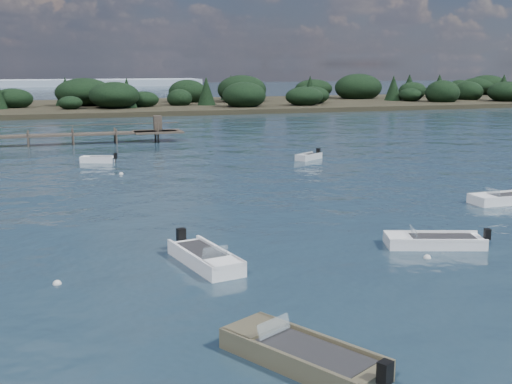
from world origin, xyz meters
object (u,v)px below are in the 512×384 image
object	(u,v)px
dinghy_near_olive	(302,358)
tender_far_white	(98,161)
dinghy_mid_white_b	(506,200)
dinghy_mid_white_a	(434,243)
dinghy_extra_a	(205,261)
tender_far_grey_b	(309,158)

from	to	relation	value
dinghy_near_olive	tender_far_white	distance (m)	39.10
dinghy_mid_white_b	dinghy_mid_white_a	size ratio (longest dim) A/B	0.99
dinghy_extra_a	dinghy_mid_white_b	bearing A→B (deg)	17.13
dinghy_mid_white_b	tender_far_white	xyz separation A→B (m)	(-21.53, 23.63, -0.01)
dinghy_mid_white_b	tender_far_white	world-z (taller)	dinghy_mid_white_b
tender_far_grey_b	dinghy_mid_white_b	size ratio (longest dim) A/B	0.62
dinghy_near_olive	dinghy_extra_a	bearing A→B (deg)	92.56
dinghy_near_olive	tender_far_white	world-z (taller)	dinghy_near_olive
dinghy_mid_white_b	dinghy_mid_white_a	distance (m)	11.36
dinghy_near_olive	tender_far_white	xyz separation A→B (m)	(-2.34, 39.03, -0.02)
dinghy_extra_a	dinghy_near_olive	xyz separation A→B (m)	(0.42, -9.36, -0.01)
dinghy_extra_a	dinghy_mid_white_a	bearing A→B (deg)	-3.09
tender_far_grey_b	tender_far_white	xyz separation A→B (m)	(-17.30, 3.88, -0.00)
dinghy_near_olive	tender_far_white	size ratio (longest dim) A/B	1.64
dinghy_near_olive	dinghy_mid_white_b	bearing A→B (deg)	38.75
dinghy_mid_white_a	tender_far_white	distance (m)	32.64
dinghy_near_olive	dinghy_mid_white_a	bearing A→B (deg)	41.47
dinghy_near_olive	tender_far_white	bearing A→B (deg)	93.43
dinghy_mid_white_b	dinghy_mid_white_a	bearing A→B (deg)	-144.43
dinghy_mid_white_b	dinghy_mid_white_a	world-z (taller)	dinghy_mid_white_b
tender_far_grey_b	dinghy_mid_white_a	world-z (taller)	dinghy_mid_white_a
tender_far_grey_b	dinghy_mid_white_a	bearing A→B (deg)	-100.76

